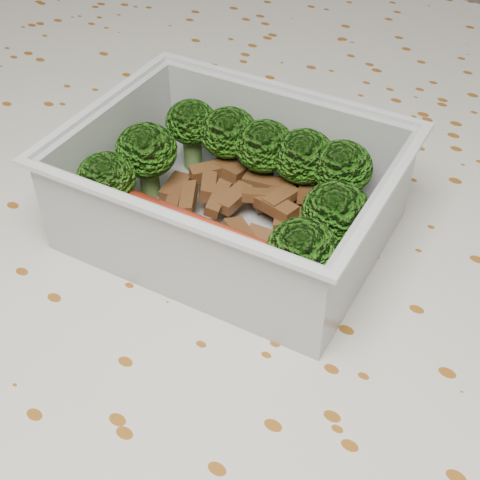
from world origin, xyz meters
The scene contains 6 objects.
dining_table centered at (0.00, 0.00, 0.67)m, with size 1.40×0.90×0.75m.
tablecloth centered at (0.00, 0.00, 0.72)m, with size 1.46×0.96×0.19m.
lunch_container centered at (-0.02, 0.03, 0.78)m, with size 0.21×0.17×0.07m.
broccoli_florets centered at (-0.02, 0.05, 0.79)m, with size 0.17×0.13×0.05m.
meat_pile centered at (-0.01, 0.05, 0.77)m, with size 0.12×0.09×0.02m.
sausage centered at (-0.01, -0.01, 0.78)m, with size 0.17×0.04×0.03m.
Camera 1 is at (0.17, -0.24, 1.04)m, focal length 50.00 mm.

